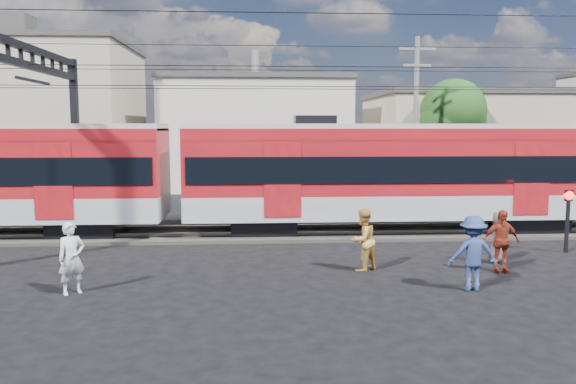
# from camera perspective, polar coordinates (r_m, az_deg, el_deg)

# --- Properties ---
(ground) EXTENTS (120.00, 120.00, 0.00)m
(ground) POSITION_cam_1_polar(r_m,az_deg,el_deg) (13.74, 5.59, -10.59)
(ground) COLOR black
(ground) RESTS_ON ground
(track_bed) EXTENTS (70.00, 3.40, 0.12)m
(track_bed) POSITION_cam_1_polar(r_m,az_deg,el_deg) (21.44, 2.25, -4.12)
(track_bed) COLOR #2D2823
(track_bed) RESTS_ON ground
(rail_near) EXTENTS (70.00, 0.12, 0.12)m
(rail_near) POSITION_cam_1_polar(r_m,az_deg,el_deg) (20.69, 2.46, -4.18)
(rail_near) COLOR #59544C
(rail_near) RESTS_ON track_bed
(rail_far) EXTENTS (70.00, 0.12, 0.12)m
(rail_far) POSITION_cam_1_polar(r_m,az_deg,el_deg) (22.15, 2.06, -3.45)
(rail_far) COLOR #59544C
(rail_far) RESTS_ON track_bed
(commuter_train) EXTENTS (50.30, 3.08, 4.17)m
(commuter_train) POSITION_cam_1_polar(r_m,az_deg,el_deg) (21.77, 11.67, 2.13)
(commuter_train) COLOR black
(commuter_train) RESTS_ON ground
(catenary) EXTENTS (70.00, 9.30, 7.52)m
(catenary) POSITION_cam_1_polar(r_m,az_deg,el_deg) (21.99, -21.03, 9.01)
(catenary) COLOR black
(catenary) RESTS_ON ground
(building_west) EXTENTS (14.28, 10.20, 9.30)m
(building_west) POSITION_cam_1_polar(r_m,az_deg,el_deg) (39.86, -25.57, 6.86)
(building_west) COLOR tan
(building_west) RESTS_ON ground
(building_midwest) EXTENTS (12.24, 12.24, 7.30)m
(building_midwest) POSITION_cam_1_polar(r_m,az_deg,el_deg) (39.96, -3.30, 6.05)
(building_midwest) COLOR beige
(building_midwest) RESTS_ON ground
(building_mideast) EXTENTS (16.32, 10.20, 6.30)m
(building_mideast) POSITION_cam_1_polar(r_m,az_deg,el_deg) (40.32, 20.19, 4.95)
(building_mideast) COLOR tan
(building_mideast) RESTS_ON ground
(utility_pole_mid) EXTENTS (1.80, 0.24, 8.50)m
(utility_pole_mid) POSITION_cam_1_polar(r_m,az_deg,el_deg) (29.11, 12.84, 7.41)
(utility_pole_mid) COLOR slate
(utility_pole_mid) RESTS_ON ground
(tree_near) EXTENTS (3.82, 3.64, 6.72)m
(tree_near) POSITION_cam_1_polar(r_m,az_deg,el_deg) (33.04, 16.69, 7.41)
(tree_near) COLOR #382619
(tree_near) RESTS_ON ground
(pedestrian_a) EXTENTS (0.77, 0.72, 1.77)m
(pedestrian_a) POSITION_cam_1_polar(r_m,az_deg,el_deg) (14.71, -21.13, -6.29)
(pedestrian_a) COLOR silver
(pedestrian_a) RESTS_ON ground
(pedestrian_b) EXTENTS (1.09, 1.06, 1.77)m
(pedestrian_b) POSITION_cam_1_polar(r_m,az_deg,el_deg) (16.04, 7.62, -4.84)
(pedestrian_b) COLOR gold
(pedestrian_b) RESTS_ON ground
(pedestrian_c) EXTENTS (1.22, 0.72, 1.88)m
(pedestrian_c) POSITION_cam_1_polar(r_m,az_deg,el_deg) (14.76, 18.24, -5.92)
(pedestrian_c) COLOR navy
(pedestrian_c) RESTS_ON ground
(pedestrian_d) EXTENTS (1.04, 0.44, 1.77)m
(pedestrian_d) POSITION_cam_1_polar(r_m,az_deg,el_deg) (16.84, 20.82, -4.68)
(pedestrian_d) COLOR maroon
(pedestrian_d) RESTS_ON ground
(pedestrian_e) EXTENTS (0.54, 0.79, 1.55)m
(pedestrian_e) POSITION_cam_1_polar(r_m,az_deg,el_deg) (17.96, 20.58, -4.33)
(pedestrian_e) COLOR #434348
(pedestrian_e) RESTS_ON ground
(crossing_signal) EXTENTS (0.30, 0.30, 2.05)m
(crossing_signal) POSITION_cam_1_polar(r_m,az_deg,el_deg) (20.24, 26.57, -1.57)
(crossing_signal) COLOR black
(crossing_signal) RESTS_ON ground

